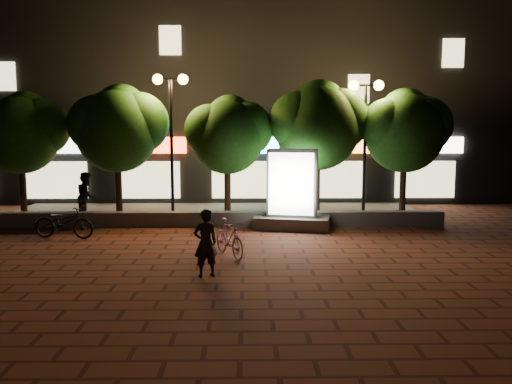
{
  "coord_description": "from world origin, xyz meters",
  "views": [
    {
      "loc": [
        1.22,
        -14.27,
        3.48
      ],
      "look_at": [
        1.49,
        1.5,
        1.5
      ],
      "focal_mm": 37.69,
      "sensor_mm": 36.0,
      "label": 1
    }
  ],
  "objects_px": {
    "street_lamp_right": "(366,113)",
    "tree_left": "(119,126)",
    "street_lamp_left": "(171,109)",
    "tree_far_right": "(406,128)",
    "pedestrian": "(87,196)",
    "scooter_parked": "(64,222)",
    "tree_right": "(319,122)",
    "rider": "(206,243)",
    "tree_far_left": "(22,130)",
    "tree_mid": "(229,132)",
    "ad_kiosk": "(292,197)",
    "scooter_pink": "(229,238)"
  },
  "relations": [
    {
      "from": "tree_far_right",
      "to": "street_lamp_right",
      "type": "bearing_deg",
      "value": -170.39
    },
    {
      "from": "pedestrian",
      "to": "scooter_parked",
      "type": "bearing_deg",
      "value": 177.11
    },
    {
      "from": "tree_right",
      "to": "ad_kiosk",
      "type": "distance_m",
      "value": 3.36
    },
    {
      "from": "tree_mid",
      "to": "tree_far_left",
      "type": "bearing_deg",
      "value": 180.0
    },
    {
      "from": "scooter_parked",
      "to": "tree_right",
      "type": "bearing_deg",
      "value": -57.95
    },
    {
      "from": "street_lamp_right",
      "to": "pedestrian",
      "type": "bearing_deg",
      "value": -177.67
    },
    {
      "from": "street_lamp_right",
      "to": "ad_kiosk",
      "type": "relative_size",
      "value": 1.86
    },
    {
      "from": "tree_mid",
      "to": "tree_far_right",
      "type": "bearing_deg",
      "value": 0.0
    },
    {
      "from": "scooter_parked",
      "to": "pedestrian",
      "type": "bearing_deg",
      "value": 11.6
    },
    {
      "from": "tree_left",
      "to": "street_lamp_right",
      "type": "bearing_deg",
      "value": -1.68
    },
    {
      "from": "tree_far_right",
      "to": "pedestrian",
      "type": "distance_m",
      "value": 11.83
    },
    {
      "from": "tree_left",
      "to": "pedestrian",
      "type": "relative_size",
      "value": 2.82
    },
    {
      "from": "scooter_parked",
      "to": "scooter_pink",
      "type": "bearing_deg",
      "value": -105.49
    },
    {
      "from": "street_lamp_left",
      "to": "scooter_parked",
      "type": "xyz_separation_m",
      "value": [
        -2.91,
        -3.14,
        -3.53
      ]
    },
    {
      "from": "tree_right",
      "to": "scooter_parked",
      "type": "distance_m",
      "value": 9.45
    },
    {
      "from": "tree_mid",
      "to": "pedestrian",
      "type": "relative_size",
      "value": 2.6
    },
    {
      "from": "tree_far_right",
      "to": "pedestrian",
      "type": "xyz_separation_m",
      "value": [
        -11.56,
        -0.67,
        -2.42
      ]
    },
    {
      "from": "tree_far_right",
      "to": "scooter_parked",
      "type": "height_order",
      "value": "tree_far_right"
    },
    {
      "from": "tree_right",
      "to": "pedestrian",
      "type": "xyz_separation_m",
      "value": [
        -8.36,
        -0.67,
        -2.62
      ]
    },
    {
      "from": "street_lamp_left",
      "to": "tree_right",
      "type": "bearing_deg",
      "value": 2.81
    },
    {
      "from": "tree_far_right",
      "to": "scooter_pink",
      "type": "xyz_separation_m",
      "value": [
        -6.31,
        -5.83,
        -2.87
      ]
    },
    {
      "from": "tree_far_right",
      "to": "rider",
      "type": "distance_m",
      "value": 10.56
    },
    {
      "from": "rider",
      "to": "tree_far_left",
      "type": "bearing_deg",
      "value": -71.58
    },
    {
      "from": "tree_far_left",
      "to": "scooter_pink",
      "type": "relative_size",
      "value": 2.78
    },
    {
      "from": "tree_mid",
      "to": "rider",
      "type": "height_order",
      "value": "tree_mid"
    },
    {
      "from": "street_lamp_right",
      "to": "street_lamp_left",
      "type": "bearing_deg",
      "value": 180.0
    },
    {
      "from": "tree_far_left",
      "to": "scooter_pink",
      "type": "xyz_separation_m",
      "value": [
        7.7,
        -5.83,
        -2.79
      ]
    },
    {
      "from": "ad_kiosk",
      "to": "scooter_parked",
      "type": "distance_m",
      "value": 7.31
    },
    {
      "from": "tree_left",
      "to": "tree_far_right",
      "type": "bearing_deg",
      "value": -0.0
    },
    {
      "from": "scooter_pink",
      "to": "street_lamp_right",
      "type": "bearing_deg",
      "value": 23.09
    },
    {
      "from": "tree_left",
      "to": "rider",
      "type": "xyz_separation_m",
      "value": [
        3.71,
        -7.67,
        -2.66
      ]
    },
    {
      "from": "tree_right",
      "to": "street_lamp_left",
      "type": "distance_m",
      "value": 5.38
    },
    {
      "from": "tree_left",
      "to": "pedestrian",
      "type": "xyz_separation_m",
      "value": [
        -1.06,
        -0.67,
        -2.5
      ]
    },
    {
      "from": "street_lamp_right",
      "to": "tree_left",
      "type": "bearing_deg",
      "value": 178.32
    },
    {
      "from": "tree_mid",
      "to": "street_lamp_left",
      "type": "bearing_deg",
      "value": -172.69
    },
    {
      "from": "tree_right",
      "to": "tree_far_right",
      "type": "distance_m",
      "value": 3.2
    },
    {
      "from": "tree_far_left",
      "to": "scooter_parked",
      "type": "distance_m",
      "value": 5.08
    },
    {
      "from": "tree_left",
      "to": "street_lamp_right",
      "type": "distance_m",
      "value": 8.96
    },
    {
      "from": "tree_far_left",
      "to": "tree_mid",
      "type": "height_order",
      "value": "tree_far_left"
    },
    {
      "from": "tree_mid",
      "to": "tree_right",
      "type": "relative_size",
      "value": 0.89
    },
    {
      "from": "scooter_pink",
      "to": "pedestrian",
      "type": "distance_m",
      "value": 7.37
    },
    {
      "from": "tree_far_left",
      "to": "scooter_parked",
      "type": "relative_size",
      "value": 2.42
    },
    {
      "from": "tree_mid",
      "to": "scooter_parked",
      "type": "xyz_separation_m",
      "value": [
        -4.96,
        -3.4,
        -2.71
      ]
    },
    {
      "from": "tree_far_right",
      "to": "tree_right",
      "type": "bearing_deg",
      "value": 180.0
    },
    {
      "from": "scooter_pink",
      "to": "pedestrian",
      "type": "relative_size",
      "value": 0.96
    },
    {
      "from": "tree_far_right",
      "to": "street_lamp_left",
      "type": "height_order",
      "value": "street_lamp_left"
    },
    {
      "from": "tree_left",
      "to": "scooter_parked",
      "type": "bearing_deg",
      "value": -105.91
    },
    {
      "from": "scooter_parked",
      "to": "ad_kiosk",
      "type": "bearing_deg",
      "value": -68.93
    },
    {
      "from": "tree_left",
      "to": "tree_far_right",
      "type": "distance_m",
      "value": 10.5
    },
    {
      "from": "street_lamp_right",
      "to": "rider",
      "type": "distance_m",
      "value": 9.58
    }
  ]
}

